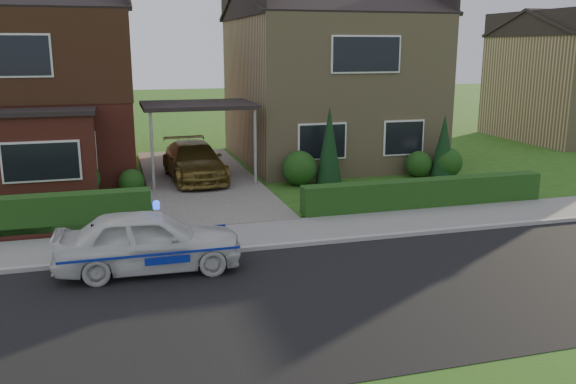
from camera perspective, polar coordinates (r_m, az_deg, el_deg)
name	(u,v)px	position (r m, az deg, el deg)	size (l,w,h in m)	color
ground	(284,303)	(11.57, -0.42, -10.31)	(120.00, 120.00, 0.00)	#264E14
road	(284,303)	(11.57, -0.42, -10.31)	(60.00, 6.00, 0.02)	black
kerb	(248,249)	(14.31, -3.73, -5.34)	(60.00, 0.16, 0.12)	#9E9993
sidewalk	(239,236)	(15.29, -4.58, -4.15)	(60.00, 2.00, 0.10)	slate
driveway	(200,179)	(21.88, -8.22, 1.17)	(3.80, 12.00, 0.12)	#666059
house_left	(25,71)	(24.29, -23.39, 10.36)	(7.50, 9.53, 7.25)	brown
house_right	(327,71)	(25.71, 3.68, 11.20)	(7.50, 8.06, 7.25)	tan
carport_link	(198,106)	(21.44, -8.43, 7.94)	(3.80, 3.00, 2.77)	black
hedge_right	(424,209)	(18.39, 12.60, -1.57)	(7.50, 0.55, 0.80)	#123912
shrub_left_mid	(78,179)	(19.94, -19.03, 1.13)	(1.32, 1.32, 1.32)	#123912
shrub_left_near	(132,182)	(20.25, -14.43, 0.93)	(0.84, 0.84, 0.84)	#123912
shrub_right_near	(299,168)	(20.91, 1.07, 2.25)	(1.20, 1.20, 1.20)	#123912
shrub_right_mid	(419,164)	(22.78, 12.14, 2.57)	(0.96, 0.96, 0.96)	#123912
shrub_right_far	(447,163)	(23.00, 14.70, 2.68)	(1.08, 1.08, 1.08)	#123912
conifer_a	(329,148)	(20.91, 3.87, 4.17)	(0.90, 0.90, 2.60)	black
conifer_b	(443,148)	(22.81, 14.35, 4.04)	(0.90, 0.90, 2.20)	black
neighbour_right	(575,88)	(34.82, 25.31, 8.79)	(6.50, 7.00, 5.20)	tan
police_car	(149,241)	(13.23, -12.88, -4.50)	(3.57, 3.95, 1.49)	silver
driveway_car	(194,161)	(21.59, -8.79, 2.88)	(1.80, 4.42, 1.28)	brown
potted_plant_a	(19,219)	(16.93, -23.85, -2.34)	(0.41, 0.28, 0.78)	gray
potted_plant_c	(132,212)	(16.76, -14.36, -1.80)	(0.42, 0.42, 0.75)	gray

